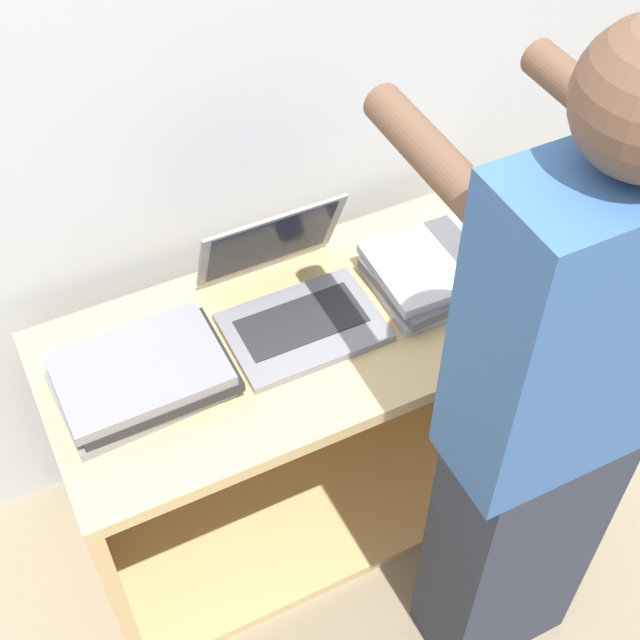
{
  "coord_description": "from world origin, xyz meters",
  "views": [
    {
      "loc": [
        -0.56,
        -0.94,
        2.26
      ],
      "look_at": [
        0.0,
        0.2,
        0.85
      ],
      "focal_mm": 50.0,
      "sensor_mm": 36.0,
      "label": 1
    }
  ],
  "objects_px": {
    "laptop_open": "(292,299)",
    "laptop_stack_right": "(446,268)",
    "laptop_stack_left": "(142,376)",
    "person": "(546,425)"
  },
  "relations": [
    {
      "from": "laptop_open",
      "to": "laptop_stack_right",
      "type": "distance_m",
      "value": 0.38
    },
    {
      "from": "laptop_stack_right",
      "to": "laptop_stack_left",
      "type": "bearing_deg",
      "value": 179.53
    },
    {
      "from": "laptop_stack_right",
      "to": "person",
      "type": "relative_size",
      "value": 0.21
    },
    {
      "from": "laptop_stack_right",
      "to": "person",
      "type": "bearing_deg",
      "value": -102.01
    },
    {
      "from": "laptop_stack_left",
      "to": "laptop_stack_right",
      "type": "bearing_deg",
      "value": -0.47
    },
    {
      "from": "laptop_stack_right",
      "to": "person",
      "type": "height_order",
      "value": "person"
    },
    {
      "from": "laptop_stack_left",
      "to": "laptop_stack_right",
      "type": "xyz_separation_m",
      "value": [
        0.75,
        -0.01,
        0.0
      ]
    },
    {
      "from": "laptop_open",
      "to": "laptop_stack_left",
      "type": "height_order",
      "value": "laptop_open"
    },
    {
      "from": "laptop_stack_right",
      "to": "laptop_open",
      "type": "bearing_deg",
      "value": 170.7
    },
    {
      "from": "laptop_open",
      "to": "laptop_stack_left",
      "type": "bearing_deg",
      "value": -171.71
    }
  ]
}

